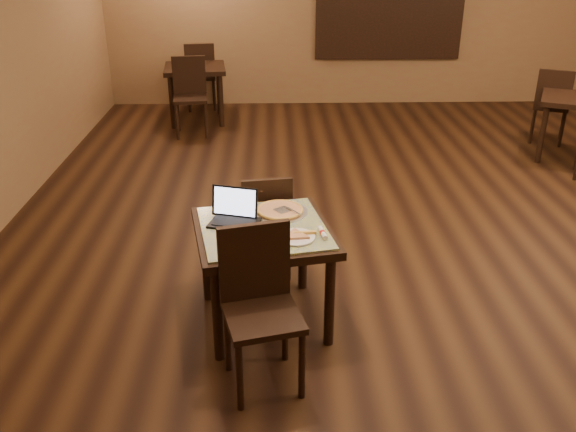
{
  "coord_description": "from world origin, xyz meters",
  "views": [
    {
      "loc": [
        -1.39,
        -5.05,
        2.61
      ],
      "look_at": [
        -1.28,
        -1.29,
        0.85
      ],
      "focal_mm": 38.0,
      "sensor_mm": 36.0,
      "label": 1
    }
  ],
  "objects_px": {
    "chair_main_far": "(266,221)",
    "other_table_a": "(576,108)",
    "other_table_b_chair_near": "(190,91)",
    "other_table_b": "(195,76)",
    "other_table_a_chair_far": "(552,102)",
    "tiled_table": "(263,240)",
    "laptop": "(235,213)",
    "chair_main_near": "(259,298)",
    "other_table_b_chair_far": "(200,73)",
    "pizza_pan": "(280,212)"
  },
  "relations": [
    {
      "from": "chair_main_far",
      "to": "other_table_a",
      "type": "bearing_deg",
      "value": -152.02
    },
    {
      "from": "other_table_b_chair_near",
      "to": "other_table_b",
      "type": "bearing_deg",
      "value": 82.89
    },
    {
      "from": "other_table_a",
      "to": "other_table_b_chair_near",
      "type": "xyz_separation_m",
      "value": [
        -4.88,
        1.2,
        -0.05
      ]
    },
    {
      "from": "other_table_a_chair_far",
      "to": "tiled_table",
      "type": "bearing_deg",
      "value": 71.87
    },
    {
      "from": "tiled_table",
      "to": "laptop",
      "type": "xyz_separation_m",
      "value": [
        -0.2,
        0.1,
        0.16
      ]
    },
    {
      "from": "tiled_table",
      "to": "chair_main_far",
      "type": "height_order",
      "value": "chair_main_far"
    },
    {
      "from": "chair_main_near",
      "to": "other_table_b_chair_far",
      "type": "height_order",
      "value": "other_table_b_chair_far"
    },
    {
      "from": "laptop",
      "to": "other_table_b",
      "type": "relative_size",
      "value": 0.4
    },
    {
      "from": "laptop",
      "to": "other_table_a_chair_far",
      "type": "height_order",
      "value": "other_table_a_chair_far"
    },
    {
      "from": "other_table_b",
      "to": "other_table_a",
      "type": "bearing_deg",
      "value": -26.61
    },
    {
      "from": "chair_main_far",
      "to": "other_table_a_chair_far",
      "type": "bearing_deg",
      "value": -146.42
    },
    {
      "from": "laptop",
      "to": "other_table_b_chair_near",
      "type": "height_order",
      "value": "other_table_b_chair_near"
    },
    {
      "from": "chair_main_near",
      "to": "other_table_b_chair_far",
      "type": "distance_m",
      "value": 6.58
    },
    {
      "from": "chair_main_near",
      "to": "pizza_pan",
      "type": "height_order",
      "value": "chair_main_near"
    },
    {
      "from": "tiled_table",
      "to": "other_table_b_chair_near",
      "type": "distance_m",
      "value": 4.78
    },
    {
      "from": "chair_main_far",
      "to": "other_table_b",
      "type": "distance_m",
      "value": 4.77
    },
    {
      "from": "other_table_b_chair_near",
      "to": "laptop",
      "type": "bearing_deg",
      "value": -85.49
    },
    {
      "from": "laptop",
      "to": "other_table_a",
      "type": "relative_size",
      "value": 0.35
    },
    {
      "from": "other_table_a",
      "to": "pizza_pan",
      "type": "bearing_deg",
      "value": -114.07
    },
    {
      "from": "other_table_b_chair_near",
      "to": "pizza_pan",
      "type": "bearing_deg",
      "value": -81.22
    },
    {
      "from": "laptop",
      "to": "pizza_pan",
      "type": "height_order",
      "value": "laptop"
    },
    {
      "from": "tiled_table",
      "to": "other_table_a_chair_far",
      "type": "height_order",
      "value": "other_table_a_chair_far"
    },
    {
      "from": "tiled_table",
      "to": "chair_main_far",
      "type": "xyz_separation_m",
      "value": [
        0.01,
        0.62,
        -0.15
      ]
    },
    {
      "from": "chair_main_far",
      "to": "other_table_b",
      "type": "relative_size",
      "value": 0.94
    },
    {
      "from": "chair_main_near",
      "to": "pizza_pan",
      "type": "xyz_separation_m",
      "value": [
        0.14,
        0.85,
        0.19
      ]
    },
    {
      "from": "laptop",
      "to": "other_table_b_chair_far",
      "type": "relative_size",
      "value": 0.36
    },
    {
      "from": "chair_main_far",
      "to": "other_table_b_chair_near",
      "type": "distance_m",
      "value": 4.18
    },
    {
      "from": "chair_main_near",
      "to": "laptop",
      "type": "bearing_deg",
      "value": 89.85
    },
    {
      "from": "other_table_b_chair_near",
      "to": "tiled_table",
      "type": "bearing_deg",
      "value": -83.36
    },
    {
      "from": "chair_main_near",
      "to": "other_table_a",
      "type": "relative_size",
      "value": 0.94
    },
    {
      "from": "pizza_pan",
      "to": "other_table_a",
      "type": "bearing_deg",
      "value": 41.04
    },
    {
      "from": "tiled_table",
      "to": "other_table_b_chair_far",
      "type": "distance_m",
      "value": 5.98
    },
    {
      "from": "other_table_a",
      "to": "other_table_b_chair_far",
      "type": "distance_m",
      "value": 5.43
    },
    {
      "from": "other_table_a",
      "to": "other_table_b_chair_near",
      "type": "relative_size",
      "value": 1.04
    },
    {
      "from": "other_table_a",
      "to": "other_table_b",
      "type": "xyz_separation_m",
      "value": [
        -4.87,
        1.81,
        0.04
      ]
    },
    {
      "from": "other_table_a_chair_far",
      "to": "other_table_b",
      "type": "bearing_deg",
      "value": 10.7
    },
    {
      "from": "chair_main_near",
      "to": "pizza_pan",
      "type": "relative_size",
      "value": 2.56
    },
    {
      "from": "chair_main_near",
      "to": "chair_main_far",
      "type": "xyz_separation_m",
      "value": [
        0.03,
        1.23,
        -0.07
      ]
    },
    {
      "from": "other_table_b",
      "to": "other_table_b_chair_far",
      "type": "xyz_separation_m",
      "value": [
        0.01,
        0.62,
        -0.08
      ]
    },
    {
      "from": "other_table_a",
      "to": "other_table_a_chair_far",
      "type": "bearing_deg",
      "value": 118.46
    },
    {
      "from": "chair_main_near",
      "to": "chair_main_far",
      "type": "relative_size",
      "value": 1.14
    },
    {
      "from": "pizza_pan",
      "to": "other_table_a",
      "type": "xyz_separation_m",
      "value": [
        3.7,
        3.22,
        -0.12
      ]
    },
    {
      "from": "chair_main_far",
      "to": "other_table_b",
      "type": "bearing_deg",
      "value": -85.88
    },
    {
      "from": "other_table_a_chair_far",
      "to": "chair_main_near",
      "type": "bearing_deg",
      "value": 75.7
    },
    {
      "from": "laptop",
      "to": "other_table_b_chair_far",
      "type": "xyz_separation_m",
      "value": [
        -0.84,
        5.79,
        -0.23
      ]
    },
    {
      "from": "other_table_a",
      "to": "other_table_b",
      "type": "height_order",
      "value": "other_table_b"
    },
    {
      "from": "chair_main_far",
      "to": "other_table_b_chair_near",
      "type": "height_order",
      "value": "other_table_b_chair_near"
    },
    {
      "from": "other_table_a_chair_far",
      "to": "other_table_b",
      "type": "distance_m",
      "value": 4.98
    },
    {
      "from": "pizza_pan",
      "to": "other_table_a_chair_far",
      "type": "xyz_separation_m",
      "value": [
        3.66,
        3.81,
        -0.2
      ]
    },
    {
      "from": "chair_main_far",
      "to": "other_table_a_chair_far",
      "type": "height_order",
      "value": "other_table_a_chair_far"
    }
  ]
}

